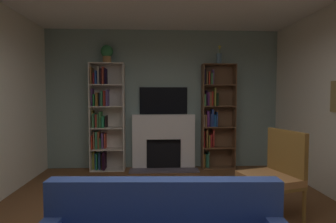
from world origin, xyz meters
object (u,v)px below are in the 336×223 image
fireplace (164,141)px  potted_plant (107,53)px  bookshelf_right (214,116)px  vase_with_flowers (219,58)px  tv (163,101)px  coffee_table (160,219)px  bookshelf_left (104,118)px  armchair (275,172)px

fireplace → potted_plant: (-1.12, -0.05, 1.76)m
bookshelf_right → vase_with_flowers: vase_with_flowers is taller
tv → coffee_table: (-0.14, -3.10, -1.07)m
tv → bookshelf_left: size_ratio=0.46×
potted_plant → vase_with_flowers: 2.24m
potted_plant → armchair: size_ratio=0.33×
bookshelf_right → coffee_table: bookshelf_right is taller
armchair → coffee_table: size_ratio=1.12×
armchair → vase_with_flowers: bearing=94.4°
armchair → bookshelf_left: bearing=137.2°
potted_plant → vase_with_flowers: (2.24, 0.00, -0.07)m
bookshelf_left → vase_with_flowers: bearing=-0.6°
bookshelf_left → vase_with_flowers: (2.32, -0.03, 1.21)m
bookshelf_left → coffee_table: bookshelf_left is taller
tv → bookshelf_right: bearing=-3.5°
fireplace → coffee_table: fireplace is taller
bookshelf_left → coffee_table: bearing=-70.6°
bookshelf_left → vase_with_flowers: size_ratio=5.69×
fireplace → vase_with_flowers: 2.03m
bookshelf_left → bookshelf_right: same height
fireplace → potted_plant: size_ratio=3.86×
coffee_table → potted_plant: bearing=108.2°
armchair → tv: bearing=118.3°
bookshelf_left → bookshelf_right: 2.25m
potted_plant → vase_with_flowers: vase_with_flowers is taller
fireplace → tv: size_ratio=1.40×
coffee_table → tv: bearing=87.4°
fireplace → tv: (0.00, 0.07, 0.81)m
tv → vase_with_flowers: (1.12, -0.12, 0.87)m
bookshelf_right → coffee_table: size_ratio=2.23×
bookshelf_left → potted_plant: 1.29m
tv → vase_with_flowers: bearing=-6.0°
armchair → coffee_table: (-1.44, -0.70, -0.24)m
potted_plant → fireplace: bearing=2.7°
tv → bookshelf_right: size_ratio=0.46×
bookshelf_right → coffee_table: (-1.19, -3.04, -0.76)m
tv → potted_plant: 1.47m
tv → potted_plant: potted_plant is taller
potted_plant → vase_with_flowers: size_ratio=0.95×
vase_with_flowers → coffee_table: bearing=-112.9°
fireplace → tv: bearing=90.0°
armchair → coffee_table: 1.62m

